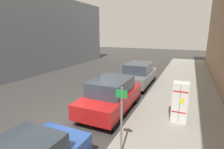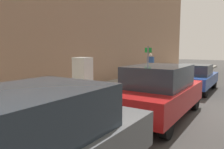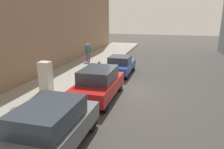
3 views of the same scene
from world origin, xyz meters
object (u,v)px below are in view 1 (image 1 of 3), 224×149
at_px(street_sign_post, 121,118).
at_px(parked_suv_gray, 138,74).
at_px(parked_suv_red, 111,95).
at_px(discarded_refrigerator, 180,102).

distance_m(street_sign_post, parked_suv_gray, 8.44).
bearing_deg(parked_suv_red, parked_suv_gray, -90.00).
bearing_deg(parked_suv_red, discarded_refrigerator, -179.57).
height_order(discarded_refrigerator, street_sign_post, street_sign_post).
xyz_separation_m(street_sign_post, parked_suv_gray, (1.74, -8.24, -0.54)).
bearing_deg(discarded_refrigerator, parked_suv_gray, -57.43).
relative_size(street_sign_post, parked_suv_red, 0.51).
relative_size(discarded_refrigerator, street_sign_post, 0.78).
relative_size(discarded_refrigerator, parked_suv_gray, 0.38).
bearing_deg(street_sign_post, parked_suv_gray, -78.07).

